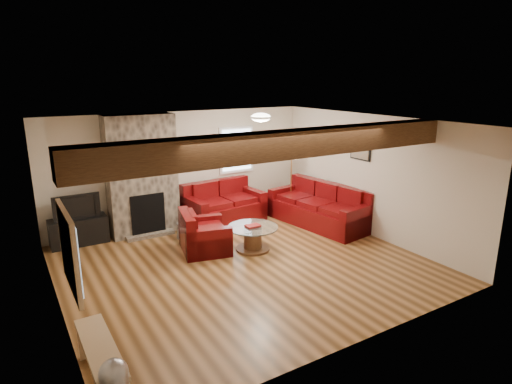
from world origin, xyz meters
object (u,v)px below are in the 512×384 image
Objects in this scene: sofa_three at (319,205)px; armchair_red at (205,231)px; tv_cabinet at (79,231)px; floor_lamp at (292,156)px; loveseat at (224,203)px; coffee_table at (253,238)px; television at (76,206)px.

armchair_red is (-2.81, -0.05, -0.06)m from sofa_three.
tv_cabinet is 4.91m from floor_lamp.
tv_cabinet is (-4.80, 1.55, -0.18)m from sofa_three.
loveseat is 3.10m from tv_cabinet.
coffee_table is 0.90× the size of tv_cabinet.
sofa_three is at bearing -40.71° from loveseat.
armchair_red is 2.56m from tv_cabinet.
armchair_red is 0.92m from coffee_table.
sofa_three is at bearing 13.94° from coffee_table.
loveseat is at bearing -5.57° from television.
armchair_red is 0.58× the size of floor_lamp.
tv_cabinet is 1.25× the size of television.
coffee_table is at bearing -36.32° from tv_cabinet.
loveseat is 1.79× the size of armchair_red.
television is at bearing 169.59° from loveseat.
loveseat is (-1.73, 1.25, 0.00)m from sofa_three.
television reaches higher than coffee_table.
tv_cabinet is (-2.79, 2.05, 0.03)m from coffee_table.
floor_lamp is at bearing -6.83° from television.
armchair_red is 2.59m from television.
sofa_three is 2.44× the size of armchair_red.
sofa_three is 1.38m from floor_lamp.
floor_lamp reaches higher than coffee_table.
television reaches higher than tv_cabinet.
sofa_three is 2.72× the size of television.
loveseat is at bearing 80.60° from coffee_table.
floor_lamp is (1.95, 1.48, 1.19)m from coffee_table.
sofa_three is 5.06m from television.
sofa_three is 2.43× the size of coffee_table.
floor_lamp is (1.66, -0.27, 0.97)m from loveseat.
loveseat is at bearing -133.89° from sofa_three.
loveseat is at bearing -26.98° from armchair_red.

